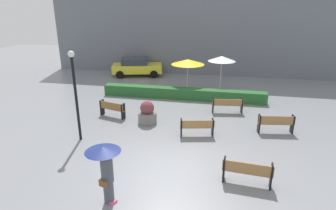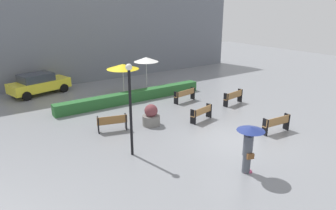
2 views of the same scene
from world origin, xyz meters
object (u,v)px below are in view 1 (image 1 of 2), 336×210
bench_back_row (228,104)px  patio_umbrella_white (222,59)px  pedestrian_with_umbrella (105,165)px  parked_car (137,67)px  bench_mid_center (197,126)px  planter_pot (147,114)px  bench_near_right (247,171)px  bench_far_left (112,108)px  bench_far_right (276,123)px  patio_umbrella_yellow (188,62)px  lamp_post (75,88)px

bench_back_row → patio_umbrella_white: (-0.53, 4.21, 1.84)m
pedestrian_with_umbrella → parked_car: size_ratio=0.44×
bench_mid_center → parked_car: bearing=120.2°
planter_pot → pedestrian_with_umbrella: bearing=-85.7°
bench_near_right → bench_far_left: (-6.93, 5.01, -0.02)m
bench_back_row → pedestrian_with_umbrella: pedestrian_with_umbrella is taller
patio_umbrella_white → bench_far_right: bearing=-66.5°
bench_far_right → bench_far_left: 8.56m
bench_mid_center → parked_car: 12.69m
pedestrian_with_umbrella → patio_umbrella_yellow: 12.42m
bench_near_right → parked_car: (-8.46, 14.47, 0.29)m
bench_mid_center → patio_umbrella_white: (0.86, 7.60, 1.86)m
bench_back_row → bench_far_left: (-6.25, -1.87, -0.00)m
bench_far_right → parked_car: (-10.07, 9.89, 0.27)m
patio_umbrella_white → planter_pot: bearing=-118.8°
bench_back_row → bench_far_left: bearing=-163.3°
lamp_post → patio_umbrella_yellow: size_ratio=1.75×
bench_mid_center → patio_umbrella_yellow: size_ratio=0.70×
patio_umbrella_yellow → bench_far_left: bearing=-122.0°
bench_far_right → bench_far_left: (-8.54, 0.43, -0.03)m
bench_near_right → bench_mid_center: bench_near_right is taller
lamp_post → planter_pot: bearing=44.7°
bench_mid_center → patio_umbrella_yellow: bearing=101.4°
bench_far_left → patio_umbrella_yellow: bearing=58.0°
parked_car → bench_far_left: bearing=-80.8°
bench_far_left → planter_pot: (2.13, -0.42, 0.00)m
bench_far_right → bench_back_row: (-2.30, 2.30, -0.03)m
pedestrian_with_umbrella → lamp_post: (-3.01, 3.94, 1.15)m
patio_umbrella_white → parked_car: bearing=155.0°
bench_far_right → lamp_post: (-8.94, -2.49, 1.95)m
bench_far_right → bench_far_left: size_ratio=1.09×
patio_umbrella_yellow → parked_car: patio_umbrella_yellow is taller
bench_mid_center → pedestrian_with_umbrella: bearing=-112.7°
patio_umbrella_yellow → parked_car: bearing=141.5°
bench_far_right → bench_back_row: 3.25m
patio_umbrella_white → patio_umbrella_yellow: bearing=-165.9°
patio_umbrella_yellow → bench_near_right: bearing=-71.6°
pedestrian_with_umbrella → patio_umbrella_white: 13.34m
bench_near_right → patio_umbrella_yellow: patio_umbrella_yellow is taller
bench_far_right → patio_umbrella_yellow: patio_umbrella_yellow is taller
bench_mid_center → lamp_post: lamp_post is taller
bench_mid_center → patio_umbrella_yellow: 7.36m
bench_far_right → bench_back_row: bench_far_right is taller
bench_far_right → patio_umbrella_white: (-2.83, 6.51, 1.82)m
bench_near_right → bench_back_row: (-0.69, 6.88, -0.01)m
patio_umbrella_white → pedestrian_with_umbrella: bearing=-103.5°
bench_far_right → planter_pot: planter_pot is taller
parked_car → lamp_post: bearing=-84.8°
bench_back_row → parked_car: (-7.77, 7.59, 0.30)m
bench_near_right → bench_back_row: size_ratio=0.96×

